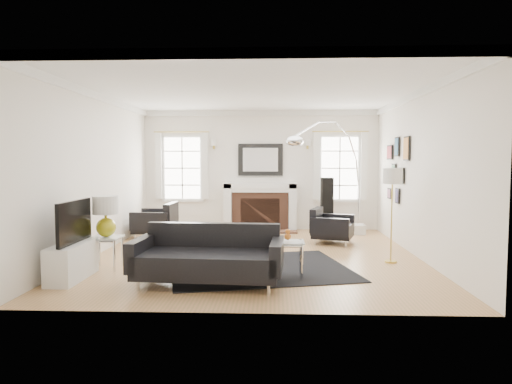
{
  "coord_description": "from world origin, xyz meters",
  "views": [
    {
      "loc": [
        0.33,
        -7.77,
        1.64
      ],
      "look_at": [
        0.0,
        0.3,
        1.07
      ],
      "focal_mm": 32.0,
      "sensor_mm": 36.0,
      "label": 1
    }
  ],
  "objects_px": {
    "armchair_left": "(158,222)",
    "arc_floor_lamp": "(329,173)",
    "gourd_lamp": "(106,213)",
    "armchair_right": "(330,227)",
    "fireplace": "(260,207)",
    "sofa": "(209,258)",
    "coffee_table": "(234,230)"
  },
  "relations": [
    {
      "from": "sofa",
      "to": "armchair_left",
      "type": "xyz_separation_m",
      "value": [
        -1.6,
        3.54,
        -0.01
      ]
    },
    {
      "from": "armchair_right",
      "to": "gourd_lamp",
      "type": "xyz_separation_m",
      "value": [
        -3.63,
        -2.29,
        0.52
      ]
    },
    {
      "from": "gourd_lamp",
      "to": "arc_floor_lamp",
      "type": "distance_m",
      "value": 4.65
    },
    {
      "from": "fireplace",
      "to": "arc_floor_lamp",
      "type": "relative_size",
      "value": 0.67
    },
    {
      "from": "sofa",
      "to": "gourd_lamp",
      "type": "xyz_separation_m",
      "value": [
        -1.67,
        0.77,
        0.5
      ]
    },
    {
      "from": "armchair_left",
      "to": "armchair_right",
      "type": "relative_size",
      "value": 0.9
    },
    {
      "from": "armchair_left",
      "to": "arc_floor_lamp",
      "type": "bearing_deg",
      "value": 0.81
    },
    {
      "from": "armchair_right",
      "to": "arc_floor_lamp",
      "type": "relative_size",
      "value": 0.4
    },
    {
      "from": "armchair_right",
      "to": "gourd_lamp",
      "type": "distance_m",
      "value": 4.33
    },
    {
      "from": "fireplace",
      "to": "arc_floor_lamp",
      "type": "xyz_separation_m",
      "value": [
        1.46,
        -1.05,
        0.83
      ]
    },
    {
      "from": "armchair_left",
      "to": "arc_floor_lamp",
      "type": "height_order",
      "value": "arc_floor_lamp"
    },
    {
      "from": "sofa",
      "to": "armchair_right",
      "type": "relative_size",
      "value": 1.96
    },
    {
      "from": "gourd_lamp",
      "to": "arc_floor_lamp",
      "type": "xyz_separation_m",
      "value": [
        3.66,
        2.82,
        0.53
      ]
    },
    {
      "from": "fireplace",
      "to": "armchair_right",
      "type": "bearing_deg",
      "value": -47.71
    },
    {
      "from": "armchair_left",
      "to": "coffee_table",
      "type": "xyz_separation_m",
      "value": [
        1.74,
        -1.23,
        0.02
      ]
    },
    {
      "from": "coffee_table",
      "to": "gourd_lamp",
      "type": "height_order",
      "value": "gourd_lamp"
    },
    {
      "from": "fireplace",
      "to": "armchair_right",
      "type": "distance_m",
      "value": 2.14
    },
    {
      "from": "sofa",
      "to": "armchair_right",
      "type": "distance_m",
      "value": 3.64
    },
    {
      "from": "coffee_table",
      "to": "gourd_lamp",
      "type": "distance_m",
      "value": 2.42
    },
    {
      "from": "fireplace",
      "to": "coffee_table",
      "type": "distance_m",
      "value": 2.37
    },
    {
      "from": "fireplace",
      "to": "coffee_table",
      "type": "bearing_deg",
      "value": -99.71
    },
    {
      "from": "coffee_table",
      "to": "gourd_lamp",
      "type": "bearing_deg",
      "value": -139.47
    },
    {
      "from": "sofa",
      "to": "gourd_lamp",
      "type": "distance_m",
      "value": 1.9
    },
    {
      "from": "armchair_left",
      "to": "armchair_right",
      "type": "bearing_deg",
      "value": -7.61
    },
    {
      "from": "fireplace",
      "to": "sofa",
      "type": "height_order",
      "value": "fireplace"
    },
    {
      "from": "armchair_right",
      "to": "arc_floor_lamp",
      "type": "bearing_deg",
      "value": 87.07
    },
    {
      "from": "armchair_right",
      "to": "arc_floor_lamp",
      "type": "distance_m",
      "value": 1.18
    },
    {
      "from": "armchair_right",
      "to": "armchair_left",
      "type": "bearing_deg",
      "value": 172.39
    },
    {
      "from": "sofa",
      "to": "armchair_left",
      "type": "bearing_deg",
      "value": 114.41
    },
    {
      "from": "sofa",
      "to": "fireplace",
      "type": "bearing_deg",
      "value": 83.43
    },
    {
      "from": "armchair_left",
      "to": "arc_floor_lamp",
      "type": "xyz_separation_m",
      "value": [
        3.6,
        0.05,
        1.03
      ]
    },
    {
      "from": "coffee_table",
      "to": "armchair_left",
      "type": "bearing_deg",
      "value": 144.76
    }
  ]
}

